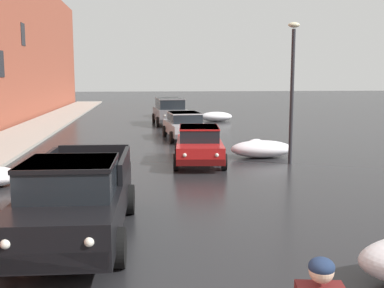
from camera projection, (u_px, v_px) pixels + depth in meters
snow_bank_along_left_kerb at (260, 149)px, 19.28m from camera, size 2.56×1.34×0.74m
snow_bank_far_right_pile at (217, 117)px, 34.56m from camera, size 2.37×1.44×0.70m
pickup_truck_black_approaching_near_lane at (77, 198)px, 9.47m from camera, size 2.27×5.47×1.76m
sedan_red_parked_kerbside_close at (199, 144)px, 17.81m from camera, size 2.17×4.19×1.42m
sedan_silver_parked_kerbside_mid at (185, 125)px, 24.77m from camera, size 2.28×4.50×1.42m
suv_grey_parked_far_down_block at (170, 110)px, 32.06m from camera, size 2.38×4.73×1.82m
sedan_white_queued_behind_truck at (171, 108)px, 38.27m from camera, size 1.98×4.27×1.42m
street_lamp_post at (292, 85)px, 17.44m from camera, size 0.44×0.24×5.29m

